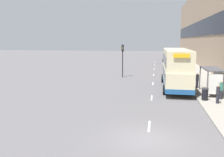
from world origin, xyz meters
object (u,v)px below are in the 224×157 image
Objects in this scene: double_decker_bus_near at (176,68)px; car_0 at (167,58)px; pedestrian_1 at (221,90)px; bus_shelter at (214,76)px; traffic_light_far_kerb at (123,55)px; pedestrian_at_shelter at (218,94)px; pedestrian_2 at (221,86)px; litter_bin at (205,94)px; pedestrian_3 at (197,80)px.

double_decker_bus_near is 34.33m from car_0.
pedestrian_1 is at bearing -85.46° from car_0.
bus_shelter is 14.63m from traffic_light_far_kerb.
pedestrian_at_shelter is 1.72m from pedestrian_1.
car_0 is (0.38, 34.29, -1.41)m from double_decker_bus_near.
pedestrian_1 is (0.62, 1.61, 0.04)m from pedestrian_at_shelter.
car_0 is 37.56m from pedestrian_2.
litter_bin is at bearing -87.58° from car_0.
pedestrian_2 is 3.36m from litter_bin.
bus_shelter is 3.46m from pedestrian_3.
traffic_light_far_kerb is (-6.88, 7.27, 0.89)m from double_decker_bus_near.
car_0 is 4.20× the size of litter_bin.
pedestrian_3 is at bearing 107.25° from bus_shelter.
pedestrian_2 is at bearing -43.50° from traffic_light_far_kerb.
pedestrian_3 is at bearing 0.65° from double_decker_bus_near.
car_0 is 40.13m from litter_bin.
pedestrian_1 is at bearing 69.01° from pedestrian_at_shelter.
pedestrian_3 is 0.35× the size of traffic_light_far_kerb.
pedestrian_1 is 2.17m from pedestrian_2.
bus_shelter reaches higher than pedestrian_3.
car_0 is 41.17m from pedestrian_at_shelter.
double_decker_bus_near is 6.85× the size of pedestrian_3.
pedestrian_2 is at bearing -60.99° from pedestrian_3.
pedestrian_3 is at bearing 119.01° from pedestrian_2.
traffic_light_far_kerb is at bearing 124.42° from litter_bin.
pedestrian_at_shelter is 0.98× the size of pedestrian_2.
pedestrian_2 is 0.98× the size of pedestrian_3.
bus_shelter is 0.95× the size of car_0.
pedestrian_2 is at bearing 6.18° from bus_shelter.
litter_bin is at bearing -114.91° from bus_shelter.
pedestrian_2 reaches higher than litter_bin.
litter_bin is at bearing -157.18° from pedestrian_1.
pedestrian_2 is at bearing 73.01° from pedestrian_at_shelter.
pedestrian_2 is at bearing -37.41° from double_decker_bus_near.
bus_shelter is at bearing -45.71° from traffic_light_far_kerb.
pedestrian_at_shelter is 17.27m from traffic_light_far_kerb.
pedestrian_at_shelter is at bearing -96.28° from bus_shelter.
bus_shelter is 4.00× the size of litter_bin.
pedestrian_at_shelter is at bearing -50.58° from litter_bin.
double_decker_bus_near is 2.55× the size of car_0.
pedestrian_2 is at bearing 54.18° from litter_bin.
pedestrian_1 is at bearing -55.90° from double_decker_bus_near.
double_decker_bus_near reaches higher than pedestrian_2.
double_decker_bus_near is at bearing -46.58° from traffic_light_far_kerb.
litter_bin is at bearing 129.42° from pedestrian_at_shelter.
double_decker_bus_near is 2.39× the size of traffic_light_far_kerb.
car_0 is 0.94× the size of traffic_light_far_kerb.
pedestrian_at_shelter is at bearing -86.49° from car_0.
double_decker_bus_near is 6.85× the size of pedestrian_1.
traffic_light_far_kerb is at bearing 136.50° from pedestrian_2.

